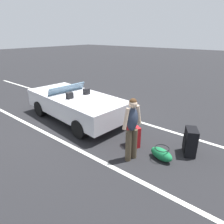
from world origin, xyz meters
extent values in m
plane|color=black|center=(0.00, 0.00, 0.00)|extent=(80.00, 80.00, 0.00)
cube|color=silver|center=(0.00, -1.26, 0.00)|extent=(18.00, 0.12, 0.01)
cube|color=silver|center=(0.00, 1.44, 0.00)|extent=(18.00, 0.12, 0.01)
cube|color=silver|center=(0.00, 0.00, 0.62)|extent=(4.24, 2.13, 0.64)
cube|color=silver|center=(1.43, -0.13, 0.51)|extent=(1.46, 1.79, 0.38)
cube|color=slate|center=(0.51, -0.05, 1.09)|extent=(0.32, 1.56, 0.31)
cube|color=black|center=(-0.17, 0.39, 1.05)|extent=(0.18, 0.23, 0.22)
cube|color=black|center=(-0.24, -0.35, 1.05)|extent=(0.18, 0.23, 0.22)
cylinder|color=black|center=(1.34, 0.69, 0.30)|extent=(0.62, 0.27, 0.60)
cylinder|color=black|center=(1.19, -0.92, 0.30)|extent=(0.62, 0.27, 0.60)
cylinder|color=black|center=(-1.19, 0.92, 0.30)|extent=(0.62, 0.27, 0.60)
cylinder|color=black|center=(-1.34, -0.69, 0.30)|extent=(0.62, 0.27, 0.60)
cube|color=black|center=(-4.16, -0.32, 0.37)|extent=(0.47, 0.55, 0.74)
cube|color=black|center=(-4.03, -0.25, 0.31)|extent=(0.19, 0.35, 0.41)
sphere|color=black|center=(-4.33, -0.22, 0.02)|extent=(0.04, 0.04, 0.04)
sphere|color=black|center=(-4.18, -0.51, 0.02)|extent=(0.04, 0.04, 0.04)
cube|color=red|center=(-2.76, 0.27, 0.31)|extent=(0.47, 0.40, 0.62)
cube|color=maroon|center=(-2.81, 0.16, 0.26)|extent=(0.29, 0.16, 0.34)
cylinder|color=gray|center=(-2.63, 0.28, 0.75)|extent=(0.03, 0.03, 0.26)
cylinder|color=gray|center=(-2.82, 0.38, 0.75)|extent=(0.03, 0.03, 0.26)
cylinder|color=black|center=(-2.73, 0.33, 0.88)|extent=(0.21, 0.12, 0.03)
sphere|color=black|center=(-2.59, 0.29, 0.02)|extent=(0.04, 0.04, 0.04)
sphere|color=black|center=(-2.84, 0.42, 0.02)|extent=(0.04, 0.04, 0.04)
ellipsoid|color=#19723F|center=(-3.69, 0.38, 0.15)|extent=(0.69, 0.44, 0.30)
torus|color=black|center=(-3.69, 0.38, 0.33)|extent=(0.45, 0.45, 0.02)
cylinder|color=#4C3F2D|center=(-3.05, 0.96, 0.41)|extent=(0.18, 0.18, 0.82)
cylinder|color=#4C3F2D|center=(-3.09, 0.77, 0.41)|extent=(0.18, 0.18, 0.82)
ellipsoid|color=#2D384C|center=(-3.07, 0.86, 1.12)|extent=(0.29, 0.36, 0.60)
sphere|color=beige|center=(-3.07, 0.86, 1.51)|extent=(0.21, 0.21, 0.21)
sphere|color=#472D19|center=(-3.07, 0.86, 1.56)|extent=(0.18, 0.18, 0.18)
cylinder|color=beige|center=(-3.02, 1.06, 1.19)|extent=(0.13, 0.21, 0.53)
cylinder|color=beige|center=(-3.12, 0.66, 1.19)|extent=(0.13, 0.21, 0.53)
camera|label=1|loc=(-5.42, 4.53, 3.03)|focal=31.61mm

